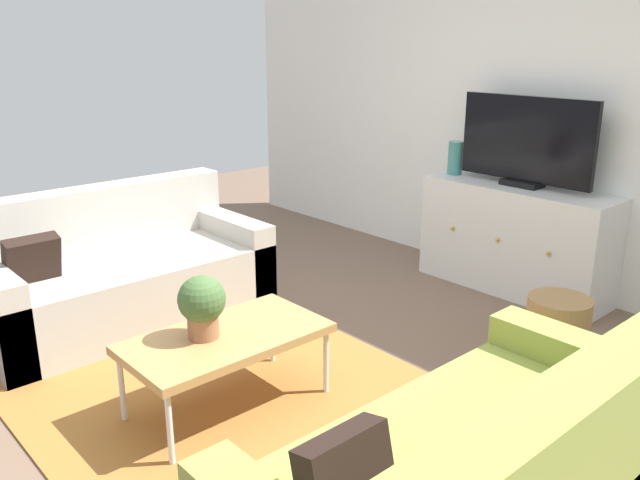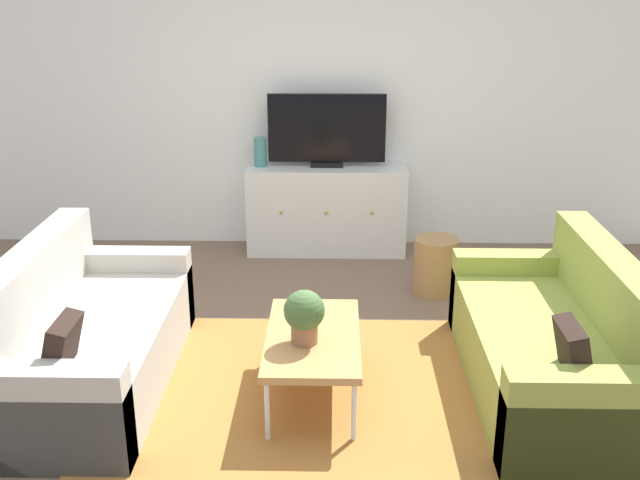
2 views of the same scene
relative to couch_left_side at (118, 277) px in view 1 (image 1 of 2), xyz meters
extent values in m
plane|color=brown|center=(1.44, 0.10, -0.28)|extent=(10.00, 10.00, 0.00)
cube|color=white|center=(1.44, 2.65, 1.07)|extent=(6.40, 0.12, 2.70)
cube|color=#9E662D|center=(1.44, -0.05, -0.28)|extent=(2.50, 1.90, 0.01)
cube|color=#B2ADA3|center=(0.09, 0.00, -0.07)|extent=(0.88, 1.80, 0.43)
cube|color=#B2ADA3|center=(-0.25, 0.00, 0.14)|extent=(0.20, 1.80, 0.84)
cube|color=#B2ADA3|center=(0.09, 0.81, 0.00)|extent=(0.88, 0.18, 0.57)
cube|color=black|center=(0.14, -0.56, 0.27)|extent=(0.17, 0.30, 0.32)
cube|color=olive|center=(2.79, 0.81, 0.00)|extent=(0.88, 0.18, 0.57)
cube|color=#B7844C|center=(1.41, -0.10, 0.10)|extent=(0.54, 0.98, 0.04)
cylinder|color=silver|center=(1.18, -0.55, -0.10)|extent=(0.03, 0.03, 0.36)
cylinder|color=silver|center=(1.64, -0.55, -0.10)|extent=(0.03, 0.03, 0.36)
cylinder|color=silver|center=(1.18, 0.35, -0.10)|extent=(0.03, 0.03, 0.36)
cylinder|color=silver|center=(1.64, 0.35, -0.10)|extent=(0.03, 0.03, 0.36)
cylinder|color=#936042|center=(1.36, -0.20, 0.18)|extent=(0.15, 0.15, 0.11)
sphere|color=#426033|center=(1.36, -0.20, 0.32)|extent=(0.23, 0.23, 0.23)
cube|color=silver|center=(1.45, 2.37, 0.11)|extent=(1.39, 0.44, 0.77)
sphere|color=#B79338|center=(1.07, 2.14, 0.14)|extent=(0.03, 0.03, 0.03)
sphere|color=#B79338|center=(1.45, 2.14, 0.14)|extent=(0.03, 0.03, 0.03)
sphere|color=#B79338|center=(1.84, 2.14, 0.14)|extent=(0.03, 0.03, 0.03)
cube|color=black|center=(1.45, 2.39, 0.51)|extent=(0.28, 0.16, 0.04)
cube|color=black|center=(1.45, 2.39, 0.83)|extent=(1.01, 0.04, 0.59)
cylinder|color=teal|center=(0.88, 2.37, 0.62)|extent=(0.11, 0.11, 0.25)
cylinder|color=#9E7547|center=(2.31, 1.45, -0.06)|extent=(0.34, 0.34, 0.44)
camera|label=1|loc=(3.87, -1.68, 1.51)|focal=36.62mm
camera|label=2|loc=(1.53, -3.93, 2.06)|focal=41.76mm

